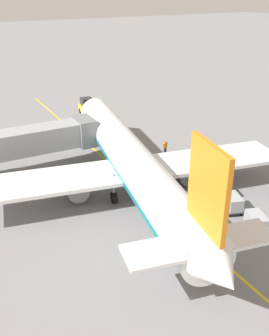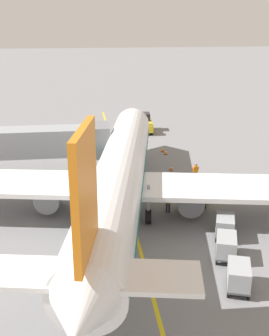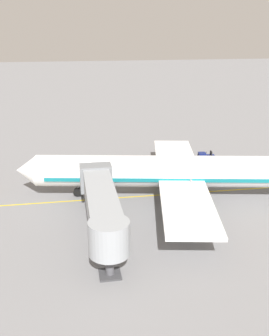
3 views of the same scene
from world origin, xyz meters
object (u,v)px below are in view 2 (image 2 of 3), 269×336
at_px(baggage_tug_trailing, 199,195).
at_px(safety_cone_nose_left, 171,168).
at_px(parked_airliner, 120,175).
at_px(baggage_cart_third_in_train, 239,275).
at_px(jet_bridge, 24,143).
at_px(baggage_cart_second_in_train, 226,245).
at_px(ground_crew_marshaller, 168,202).
at_px(ground_crew_wing_walker, 240,189).
at_px(ground_crew_loader, 196,171).
at_px(safety_cone_nose_right, 166,152).
at_px(baggage_cart_front, 225,225).
at_px(safety_cone_wing_tip, 163,149).
at_px(pushback_tractor, 144,124).

distance_m(baggage_tug_trailing, safety_cone_nose_left, 8.21).
bearing_deg(parked_airliner, baggage_cart_third_in_train, -62.40).
xyz_separation_m(baggage_tug_trailing, safety_cone_nose_left, (-0.68, 8.17, -0.42)).
relative_size(jet_bridge, baggage_cart_second_in_train, 5.50).
xyz_separation_m(baggage_tug_trailing, ground_crew_marshaller, (-2.98, -1.56, 0.24)).
bearing_deg(ground_crew_wing_walker, ground_crew_marshaller, -164.19).
height_order(parked_airliner, ground_crew_wing_walker, parked_airliner).
height_order(ground_crew_wing_walker, ground_crew_marshaller, same).
height_order(parked_airliner, baggage_cart_second_in_train, parked_airliner).
height_order(jet_bridge, ground_crew_loader, jet_bridge).
xyz_separation_m(baggage_tug_trailing, safety_cone_nose_right, (-0.18, 13.52, -0.42)).
bearing_deg(safety_cone_nose_right, baggage_cart_front, -88.98).
xyz_separation_m(jet_bridge, baggage_tug_trailing, (15.04, -8.17, -2.75)).
bearing_deg(safety_cone_wing_tip, baggage_cart_front, -88.62).
height_order(jet_bridge, ground_crew_wing_walker, jet_bridge).
distance_m(baggage_tug_trailing, baggage_cart_second_in_train, 8.80).
xyz_separation_m(parked_airliner, jet_bridge, (-8.26, 9.29, 0.27)).
bearing_deg(safety_cone_wing_tip, safety_cone_nose_left, -93.11).
relative_size(ground_crew_wing_walker, safety_cone_nose_left, 2.86).
distance_m(baggage_tug_trailing, baggage_cart_third_in_train, 12.14).
bearing_deg(parked_airliner, baggage_cart_second_in_train, -51.33).
bearing_deg(baggage_cart_front, safety_cone_wing_tip, 91.38).
xyz_separation_m(ground_crew_loader, ground_crew_marshaller, (-3.99, -6.63, 0.00)).
bearing_deg(ground_crew_loader, safety_cone_nose_right, 97.98).
height_order(baggage_cart_third_in_train, ground_crew_loader, ground_crew_loader).
xyz_separation_m(parked_airliner, safety_cone_nose_right, (6.60, 14.64, -2.90)).
xyz_separation_m(baggage_cart_front, ground_crew_loader, (0.84, 11.11, 0.00)).
height_order(baggage_tug_trailing, ground_crew_loader, ground_crew_loader).
bearing_deg(baggage_cart_second_in_train, ground_crew_loader, 83.15).
bearing_deg(baggage_cart_second_in_train, jet_bridge, 130.33).
bearing_deg(ground_crew_marshaller, safety_cone_nose_left, 76.69).
bearing_deg(ground_crew_loader, parked_airliner, -141.48).
relative_size(parked_airliner, jet_bridge, 2.28).
height_order(jet_bridge, safety_cone_nose_left, jet_bridge).
height_order(jet_bridge, ground_crew_marshaller, jet_bridge).
relative_size(jet_bridge, baggage_cart_front, 5.50).
xyz_separation_m(parked_airliner, ground_crew_loader, (7.78, 6.19, -2.23)).
bearing_deg(safety_cone_nose_right, safety_cone_wing_tip, 97.98).
bearing_deg(parked_airliner, safety_cone_nose_left, 56.75).
relative_size(jet_bridge, safety_cone_nose_left, 27.66).
height_order(jet_bridge, pushback_tractor, jet_bridge).
distance_m(jet_bridge, safety_cone_nose_right, 16.11).
bearing_deg(safety_cone_nose_left, ground_crew_wing_walker, -61.63).
xyz_separation_m(safety_cone_nose_right, safety_cone_wing_tip, (-0.15, 1.08, 0.00)).
xyz_separation_m(baggage_tug_trailing, safety_cone_wing_tip, (-0.33, 14.60, -0.42)).
relative_size(jet_bridge, ground_crew_marshaller, 9.66).
distance_m(parked_airliner, safety_cone_wing_tip, 17.24).
distance_m(safety_cone_nose_right, safety_cone_wing_tip, 1.09).
distance_m(baggage_tug_trailing, baggage_cart_front, 6.05).
bearing_deg(baggage_cart_third_in_train, safety_cone_nose_right, 88.07).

